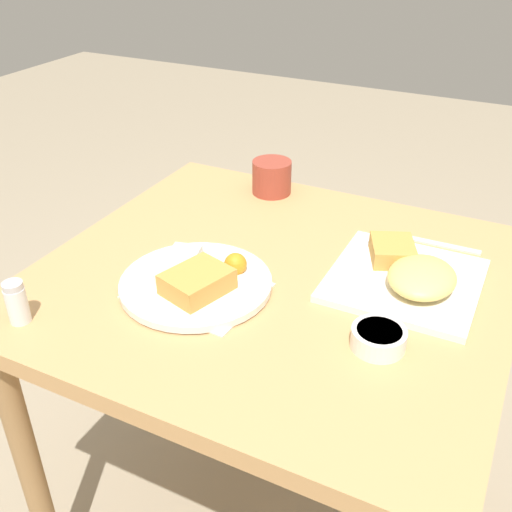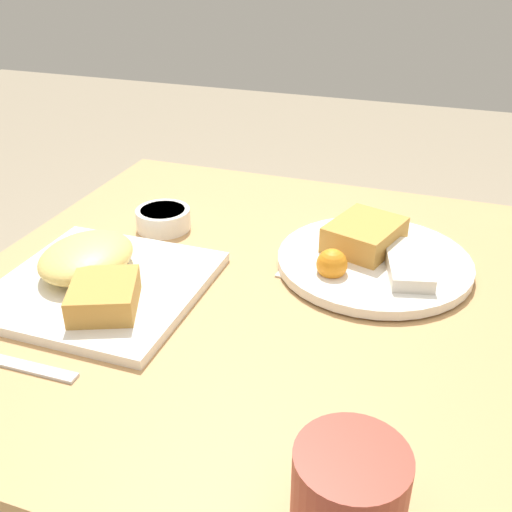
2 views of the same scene
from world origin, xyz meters
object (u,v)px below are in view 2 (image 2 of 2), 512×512
at_px(butter_knife, 5,362).
at_px(sauce_ramekin, 163,218).
at_px(plate_square_near, 96,276).
at_px(coffee_mug, 349,491).
at_px(plate_oval_far, 372,255).

bearing_deg(butter_knife, sauce_ramekin, 87.36).
height_order(plate_square_near, butter_knife, plate_square_near).
distance_m(butter_knife, coffee_mug, 0.43).
bearing_deg(sauce_ramekin, plate_square_near, 0.30).
xyz_separation_m(plate_square_near, butter_knife, (0.18, -0.01, -0.02)).
xyz_separation_m(plate_oval_far, butter_knife, (0.37, -0.36, -0.02)).
distance_m(plate_oval_far, coffee_mug, 0.45).
distance_m(sauce_ramekin, butter_knife, 0.38).
xyz_separation_m(plate_square_near, sauce_ramekin, (-0.20, -0.00, -0.00)).
height_order(plate_square_near, sauce_ramekin, plate_square_near).
relative_size(plate_square_near, butter_knife, 1.44).
relative_size(sauce_ramekin, butter_knife, 0.47).
bearing_deg(butter_knife, plate_square_near, 85.06).
distance_m(sauce_ramekin, coffee_mug, 0.61).
bearing_deg(butter_knife, plate_oval_far, 44.41).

